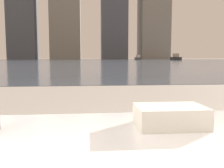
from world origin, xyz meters
name	(u,v)px	position (x,y,z in m)	size (l,w,h in m)	color
towel_stack	(170,116)	(-0.06, 0.78, 0.59)	(0.26, 0.18, 0.08)	silver
harbor_water	(90,61)	(0.00, 62.00, 0.01)	(180.00, 110.00, 0.01)	slate
harbor_boat_1	(176,58)	(26.04, 73.67, 0.71)	(1.83, 5.29, 1.98)	#2D2D33
harbor_boat_3	(138,58)	(16.48, 83.86, 0.61)	(1.65, 4.59, 1.71)	#4C4C51
skyline_tower_1	(22,13)	(-29.97, 118.00, 20.75)	(12.30, 8.86, 41.51)	#4C515B
skyline_tower_2	(65,17)	(-10.63, 118.00, 19.36)	(13.37, 12.63, 38.73)	gray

